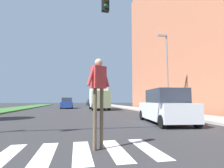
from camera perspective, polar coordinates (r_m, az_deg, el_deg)
The scene contains 12 objects.
ground_plane at distance 26.92m, azimuth -12.23°, elevation -8.02°, with size 140.00×140.00×0.00m, color #2D2D30.
crosswalk at distance 4.92m, azimuth -15.42°, elevation -20.66°, with size 4.95×2.20×0.01m.
median_strip at distance 26.48m, azimuth -31.55°, elevation -7.24°, with size 4.02×64.00×0.15m, color #386B2D.
apartment_block_right at distance 27.68m, azimuth 30.62°, elevation 16.36°, with size 12.39×32.13×22.41m, color #B76B4C.
sidewalk_right at distance 26.48m, azimuth 8.33°, elevation -7.97°, with size 3.00×64.00×0.15m, color #9E9991.
street_lamp_right at distance 17.57m, azimuth 17.20°, elevation 5.66°, with size 1.02×0.24×7.50m.
pedestrian_performer at distance 4.88m, azimuth -4.40°, elevation -1.31°, with size 0.70×0.42×2.49m.
suv_crossing at distance 10.77m, azimuth 16.83°, elevation -7.18°, with size 2.42×4.78×1.97m.
sedan_midblock at distance 30.28m, azimuth -14.38°, elevation -6.12°, with size 1.87×4.53×1.76m.
sedan_distant at distance 45.68m, azimuth -6.82°, elevation -5.96°, with size 2.11×4.33×1.69m.
sedan_far_horizon at distance 60.31m, azimuth -15.14°, elevation -5.64°, with size 2.01×4.44×1.72m.
truck_box_delivery at distance 25.33m, azimuth -4.28°, elevation -4.60°, with size 2.40×6.20×3.10m.
Camera 1 is at (0.29, 3.11, 1.32)m, focal length 28.21 mm.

